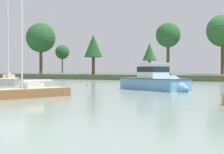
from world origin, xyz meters
The scene contains 12 objects.
ground_plane centered at (0.00, 0.00, 0.00)m, with size 506.69×506.69×0.00m, color gray.
cruiser_white centered at (-10.34, 43.20, 0.49)m, with size 3.56×7.72×4.13m.
sailboat_grey centered at (-27.20, 25.59, 0.27)m, with size 7.47×8.11×12.64m.
cruiser_skyblue centered at (-3.39, 24.16, 0.62)m, with size 9.60×6.50×5.53m.
sailboat_wood centered at (-8.69, 10.30, 0.21)m, with size 3.58×7.09×8.98m.
mooring_buoy_orange centered at (-15.97, 29.41, 0.06)m, with size 0.36×0.36×0.41m.
shore_tree_far_left centered at (-6.57, 72.82, 11.51)m, with size 7.67×7.67×14.27m.
shore_tree_left centered at (-27.66, 78.18, 7.28)m, with size 3.99×3.99×8.68m.
shore_tree_center_left centered at (-52.62, 60.94, 11.05)m, with size 8.06×8.06×14.00m.
shore_tree_inland_a centered at (-64.11, 85.00, 8.62)m, with size 5.03×5.03×10.04m.
shore_tree_center_right centered at (-33.89, 58.54, 7.92)m, with size 4.41×4.41×9.59m.
shore_tree_inland_c centered at (-14.95, 58.51, 9.53)m, with size 5.22×5.22×11.10m.
Camera 1 is at (9.67, -8.83, 2.09)m, focal length 53.28 mm.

